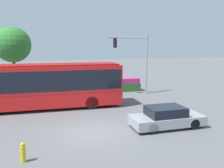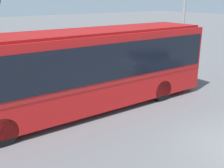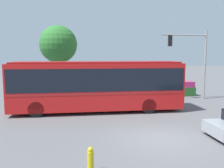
% 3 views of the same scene
% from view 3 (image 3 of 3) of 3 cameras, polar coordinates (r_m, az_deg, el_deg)
% --- Properties ---
extents(ground_plane, '(140.00, 140.00, 0.00)m').
position_cam_3_polar(ground_plane, '(11.40, 11.83, -12.97)').
color(ground_plane, '#5B5B5E').
extents(city_bus, '(11.65, 2.96, 3.43)m').
position_cam_3_polar(city_bus, '(16.15, -3.64, 0.17)').
color(city_bus, red).
rests_on(city_bus, ground).
extents(traffic_light_pole, '(4.18, 0.24, 5.96)m').
position_cam_3_polar(traffic_light_pole, '(21.66, 19.36, 6.64)').
color(traffic_light_pole, gray).
rests_on(traffic_light_pole, ground).
extents(flowering_hedge, '(9.08, 1.05, 1.37)m').
position_cam_3_polar(flowering_hedge, '(22.16, 8.78, -1.36)').
color(flowering_hedge, '#286028').
rests_on(flowering_hedge, ground).
extents(street_tree_left, '(3.66, 3.66, 6.76)m').
position_cam_3_polar(street_tree_left, '(23.87, -12.90, 9.33)').
color(street_tree_left, brown).
rests_on(street_tree_left, ground).
extents(fire_hydrant, '(0.22, 0.22, 0.86)m').
position_cam_3_polar(fire_hydrant, '(8.22, -5.23, -17.89)').
color(fire_hydrant, gold).
rests_on(fire_hydrant, ground).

